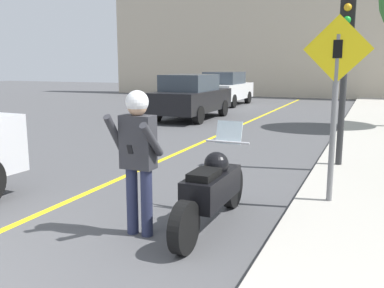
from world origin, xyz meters
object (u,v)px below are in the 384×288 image
Objects in this scene: traffic_light at (346,42)px; parked_car_white at (225,88)px; crossing_sign at (335,92)px; motorcycle at (212,189)px; person_biker at (138,148)px; parked_car_black at (191,96)px.

traffic_light is 0.78× the size of parked_car_white.
motorcycle is at bearing -135.99° from crossing_sign.
person_biker is 0.68× the size of crossing_sign.
crossing_sign is at bearing 42.54° from person_biker.
traffic_light is 14.02m from parked_car_white.
person_biker is at bearing -69.78° from parked_car_black.
parked_car_white is (-6.60, 14.71, -0.82)m from crossing_sign.
crossing_sign is (2.02, 1.85, 0.60)m from person_biker.
motorcycle is 0.55× the size of parked_car_white.
parked_car_white is at bearing 105.45° from person_biker.
motorcycle is 1.31× the size of person_biker.
traffic_light reaches higher than motorcycle.
crossing_sign is 0.61× the size of parked_car_black.
motorcycle is at bearing -108.68° from traffic_light.
person_biker is 17.19m from parked_car_white.
parked_car_white is at bearing 108.34° from motorcycle.
motorcycle is at bearing -71.66° from parked_car_white.
parked_car_white is at bearing 114.15° from crossing_sign.
motorcycle is 0.89× the size of crossing_sign.
crossing_sign is 0.61× the size of parked_car_white.
crossing_sign is at bearing -55.90° from parked_car_black.
person_biker is 0.42× the size of parked_car_white.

